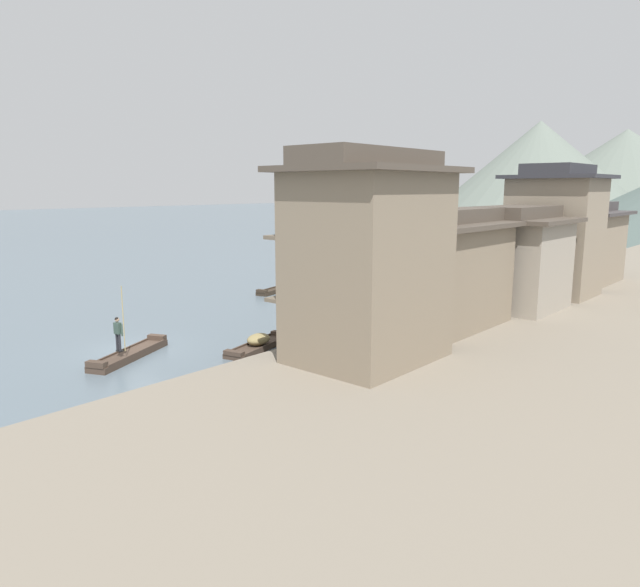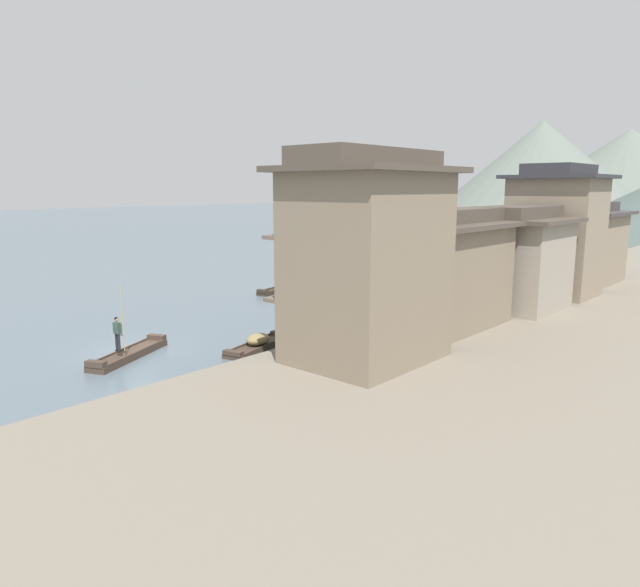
{
  "view_description": "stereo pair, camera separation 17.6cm",
  "coord_description": "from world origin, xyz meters",
  "px_view_note": "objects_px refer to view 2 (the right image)",
  "views": [
    {
      "loc": [
        24.99,
        -14.61,
        7.85
      ],
      "look_at": [
        2.74,
        10.61,
        1.69
      ],
      "focal_mm": 32.39,
      "sensor_mm": 36.0,
      "label": 1
    },
    {
      "loc": [
        25.12,
        -14.49,
        7.85
      ],
      "look_at": [
        2.74,
        10.61,
        1.69
      ],
      "focal_mm": 32.39,
      "sensor_mm": 36.0,
      "label": 2
    }
  ],
  "objects_px": {
    "boat_upstream_distant": "(491,283)",
    "house_waterfront_narrow": "(555,231)",
    "boat_midriver_upstream": "(515,258)",
    "boat_crossing_west": "(580,254)",
    "boat_moored_second": "(400,311)",
    "mooring_post_dock_far": "(471,288)",
    "boat_moored_nearest": "(258,343)",
    "house_waterfront_far": "(583,243)",
    "mooring_post_dock_mid": "(386,313)",
    "house_waterfront_tall": "(515,258)",
    "boatman_person": "(118,330)",
    "boat_moored_far": "(536,271)",
    "boat_foreground_poled": "(129,354)",
    "house_waterfront_nearest": "(367,259)",
    "boat_moored_third": "(565,264)",
    "house_waterfront_second": "(448,270)",
    "boat_midriver_drifting": "(280,289)",
    "mooring_post_dock_near": "(294,336)"
  },
  "relations": [
    {
      "from": "boat_upstream_distant",
      "to": "house_waterfront_narrow",
      "type": "xyz_separation_m",
      "value": [
        6.48,
        -4.5,
        4.84
      ]
    },
    {
      "from": "boat_midriver_upstream",
      "to": "boat_crossing_west",
      "type": "distance_m",
      "value": 9.73
    },
    {
      "from": "boat_moored_second",
      "to": "mooring_post_dock_far",
      "type": "distance_m",
      "value": 6.14
    },
    {
      "from": "boat_moored_nearest",
      "to": "house_waterfront_far",
      "type": "xyz_separation_m",
      "value": [
        6.24,
        28.18,
        3.39
      ]
    },
    {
      "from": "boat_moored_second",
      "to": "mooring_post_dock_mid",
      "type": "bearing_deg",
      "value": -66.63
    },
    {
      "from": "house_waterfront_tall",
      "to": "house_waterfront_far",
      "type": "relative_size",
      "value": 0.86
    },
    {
      "from": "boatman_person",
      "to": "boat_midriver_upstream",
      "type": "height_order",
      "value": "boatman_person"
    },
    {
      "from": "boat_moored_nearest",
      "to": "house_waterfront_narrow",
      "type": "xyz_separation_m",
      "value": [
        6.55,
        21.13,
        4.71
      ]
    },
    {
      "from": "boat_crossing_west",
      "to": "boat_moored_far",
      "type": "bearing_deg",
      "value": -83.82
    },
    {
      "from": "boat_moored_nearest",
      "to": "house_waterfront_far",
      "type": "relative_size",
      "value": 0.61
    },
    {
      "from": "house_waterfront_far",
      "to": "mooring_post_dock_mid",
      "type": "bearing_deg",
      "value": -99.64
    },
    {
      "from": "boat_foreground_poled",
      "to": "boat_crossing_west",
      "type": "height_order",
      "value": "boat_foreground_poled"
    },
    {
      "from": "house_waterfront_nearest",
      "to": "boat_moored_second",
      "type": "bearing_deg",
      "value": 116.73
    },
    {
      "from": "house_waterfront_narrow",
      "to": "house_waterfront_far",
      "type": "relative_size",
      "value": 1.16
    },
    {
      "from": "boat_midriver_upstream",
      "to": "boat_upstream_distant",
      "type": "xyz_separation_m",
      "value": [
        5.76,
        -18.22,
        -0.01
      ]
    },
    {
      "from": "boat_foreground_poled",
      "to": "boat_midriver_upstream",
      "type": "bearing_deg",
      "value": 92.72
    },
    {
      "from": "boat_moored_far",
      "to": "house_waterfront_nearest",
      "type": "xyz_separation_m",
      "value": [
        5.84,
        -33.79,
        4.72
      ]
    },
    {
      "from": "boat_crossing_west",
      "to": "boat_moored_nearest",
      "type": "bearing_deg",
      "value": -88.32
    },
    {
      "from": "boatman_person",
      "to": "boat_moored_second",
      "type": "distance_m",
      "value": 17.43
    },
    {
      "from": "boat_moored_second",
      "to": "house_waterfront_nearest",
      "type": "distance_m",
      "value": 12.87
    },
    {
      "from": "boat_midriver_upstream",
      "to": "boat_moored_third",
      "type": "bearing_deg",
      "value": -10.6
    },
    {
      "from": "boat_midriver_upstream",
      "to": "house_waterfront_nearest",
      "type": "distance_m",
      "value": 45.25
    },
    {
      "from": "house_waterfront_second",
      "to": "boatman_person",
      "type": "bearing_deg",
      "value": -122.78
    },
    {
      "from": "boat_moored_third",
      "to": "mooring_post_dock_mid",
      "type": "distance_m",
      "value": 35.76
    },
    {
      "from": "boat_foreground_poled",
      "to": "boat_crossing_west",
      "type": "xyz_separation_m",
      "value": [
        1.82,
        57.73,
        -0.06
      ]
    },
    {
      "from": "boat_moored_nearest",
      "to": "boat_midriver_drifting",
      "type": "height_order",
      "value": "boat_moored_nearest"
    },
    {
      "from": "boat_foreground_poled",
      "to": "boat_moored_nearest",
      "type": "distance_m",
      "value": 6.1
    },
    {
      "from": "house_waterfront_tall",
      "to": "mooring_post_dock_mid",
      "type": "distance_m",
      "value": 9.22
    },
    {
      "from": "boat_foreground_poled",
      "to": "boatman_person",
      "type": "distance_m",
      "value": 1.57
    },
    {
      "from": "boat_crossing_west",
      "to": "boat_moored_third",
      "type": "bearing_deg",
      "value": -80.18
    },
    {
      "from": "house_waterfront_nearest",
      "to": "house_waterfront_narrow",
      "type": "xyz_separation_m",
      "value": [
        0.26,
        20.65,
        0.01
      ]
    },
    {
      "from": "house_waterfront_tall",
      "to": "mooring_post_dock_near",
      "type": "bearing_deg",
      "value": -103.98
    },
    {
      "from": "boatman_person",
      "to": "house_waterfront_second",
      "type": "xyz_separation_m",
      "value": [
        8.9,
        13.82,
        2.12
      ]
    },
    {
      "from": "boat_foreground_poled",
      "to": "mooring_post_dock_mid",
      "type": "xyz_separation_m",
      "value": [
        6.03,
        12.17,
        0.88
      ]
    },
    {
      "from": "boat_moored_far",
      "to": "house_waterfront_second",
      "type": "height_order",
      "value": "house_waterfront_second"
    },
    {
      "from": "house_waterfront_far",
      "to": "boat_midriver_drifting",
      "type": "bearing_deg",
      "value": -136.77
    },
    {
      "from": "boat_midriver_upstream",
      "to": "house_waterfront_far",
      "type": "distance_m",
      "value": 20.01
    },
    {
      "from": "mooring_post_dock_near",
      "to": "house_waterfront_far",
      "type": "bearing_deg",
      "value": 82.8
    },
    {
      "from": "boat_moored_nearest",
      "to": "boat_upstream_distant",
      "type": "xyz_separation_m",
      "value": [
        0.07,
        25.63,
        -0.14
      ]
    },
    {
      "from": "boat_crossing_west",
      "to": "house_waterfront_second",
      "type": "bearing_deg",
      "value": -80.55
    },
    {
      "from": "boat_upstream_distant",
      "to": "mooring_post_dock_near",
      "type": "distance_m",
      "value": 25.94
    },
    {
      "from": "boat_moored_third",
      "to": "boat_moored_far",
      "type": "distance_m",
      "value": 8.49
    },
    {
      "from": "house_waterfront_nearest",
      "to": "mooring_post_dock_far",
      "type": "distance_m",
      "value": 17.34
    },
    {
      "from": "boat_moored_third",
      "to": "boat_moored_far",
      "type": "bearing_deg",
      "value": -88.13
    },
    {
      "from": "boatman_person",
      "to": "boat_midriver_drifting",
      "type": "relative_size",
      "value": 0.61
    },
    {
      "from": "mooring_post_dock_far",
      "to": "boat_moored_third",
      "type": "bearing_deg",
      "value": 95.53
    },
    {
      "from": "boat_moored_far",
      "to": "boat_upstream_distant",
      "type": "bearing_deg",
      "value": -92.47
    },
    {
      "from": "boat_moored_third",
      "to": "house_waterfront_tall",
      "type": "height_order",
      "value": "house_waterfront_tall"
    },
    {
      "from": "boat_midriver_drifting",
      "to": "house_waterfront_nearest",
      "type": "height_order",
      "value": "house_waterfront_nearest"
    },
    {
      "from": "mooring_post_dock_far",
      "to": "boat_upstream_distant",
      "type": "bearing_deg",
      "value": 106.7
    }
  ]
}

